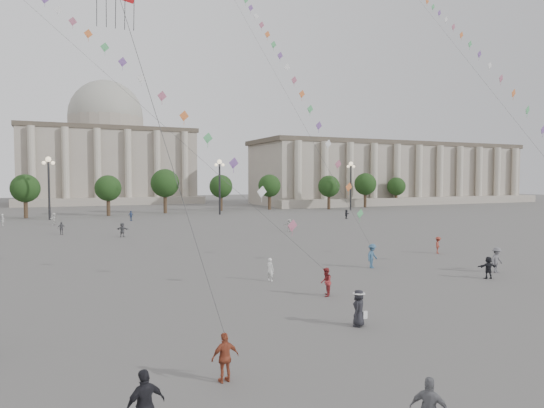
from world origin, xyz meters
name	(u,v)px	position (x,y,z in m)	size (l,w,h in m)	color
ground	(370,319)	(0.00, 0.00, 0.00)	(360.00, 360.00, 0.00)	#555350
hall_east	(392,174)	(75.00, 93.89, 8.43)	(84.00, 26.22, 17.20)	gray
hall_central	(107,154)	(0.00, 129.22, 14.23)	(48.30, 34.30, 35.50)	gray
tree_row	(134,187)	(0.00, 78.00, 5.39)	(137.12, 5.12, 8.00)	#3C2D1E
lamp_post_mid_west	(49,176)	(-15.00, 70.00, 7.35)	(2.00, 0.90, 10.65)	#262628
lamp_post_mid_east	(220,177)	(15.00, 70.00, 7.35)	(2.00, 0.90, 10.65)	#262628
lamp_post_far_east	(351,177)	(45.00, 70.00, 7.35)	(2.00, 0.90, 10.65)	#262628
person_crowd_0	(131,216)	(-2.73, 62.70, 0.83)	(0.97, 0.40, 1.65)	#364C7B
person_crowd_3	(488,268)	(13.29, 4.71, 0.77)	(1.44, 0.46, 1.55)	black
person_crowd_4	(54,219)	(-14.35, 60.17, 0.91)	(1.69, 0.54, 1.83)	silver
person_crowd_6	(497,260)	(15.63, 6.05, 0.95)	(1.22, 0.70, 1.89)	slate
person_crowd_7	(289,225)	(13.95, 37.35, 0.84)	(1.55, 0.49, 1.67)	silver
person_crowd_8	(438,245)	(18.34, 14.93, 0.78)	(1.01, 0.58, 1.57)	maroon
person_crowd_9	(346,214)	(32.11, 51.74, 0.79)	(1.47, 0.47, 1.58)	black
person_crowd_10	(3,220)	(-21.27, 62.27, 0.86)	(0.63, 0.41, 1.73)	silver
person_crowd_12	(122,230)	(-6.85, 40.21, 0.86)	(1.60, 0.51, 1.73)	#5A5B5F
person_crowd_13	(270,269)	(-0.86, 10.25, 0.79)	(0.58, 0.38, 1.58)	white
person_crowd_16	(61,228)	(-13.47, 46.00, 0.79)	(0.93, 0.39, 1.59)	#59585D
tourist_0	(225,357)	(-8.91, -4.09, 0.85)	(1.00, 0.42, 1.71)	#994329
tourist_4	(145,406)	(-12.05, -6.81, 0.97)	(1.14, 0.47, 1.94)	black
kite_flyer_0	(326,282)	(0.41, 4.98, 0.85)	(0.82, 0.64, 1.69)	maroon
kite_flyer_1	(372,256)	(8.35, 11.37, 0.95)	(1.22, 0.70, 1.89)	#375C7C
hat_person	(359,307)	(-1.15, -0.71, 0.90)	(0.99, 0.97, 1.73)	black
dragon_kite	(116,2)	(-11.42, 3.40, 14.82)	(2.37, 4.53, 16.12)	red
kite_train_west	(59,17)	(-13.41, 30.35, 21.95)	(26.19, 46.92, 66.61)	#3F3F3F
kite_train_mid	(248,10)	(8.27, 37.40, 27.78)	(0.91, 49.06, 69.33)	#3F3F3F
kite_train_east	(462,41)	(30.90, 25.00, 23.48)	(20.90, 46.91, 66.33)	#3F3F3F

